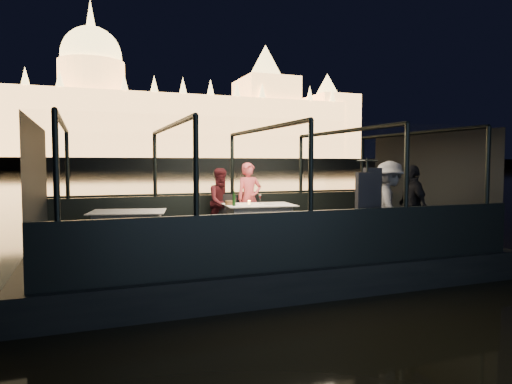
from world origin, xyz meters
name	(u,v)px	position (x,y,z in m)	size (l,w,h in m)	color
river_water	(104,175)	(0.00, 80.00, 0.00)	(500.00, 500.00, 0.00)	black
boat_hull	(263,271)	(0.00, 0.00, 0.00)	(8.60, 4.40, 1.00)	black
boat_deck	(263,247)	(0.00, 0.00, 0.48)	(8.00, 4.00, 0.04)	black
gunwale_port	(232,213)	(0.00, 2.00, 0.95)	(8.00, 0.08, 0.90)	black
gunwale_starboard	(310,240)	(0.00, -2.00, 0.95)	(8.00, 0.08, 0.90)	black
cabin_glass_port	(232,165)	(0.00, 2.00, 2.10)	(8.00, 0.02, 1.40)	#99B2B2
cabin_glass_starboard	(311,165)	(0.00, -2.00, 2.10)	(8.00, 0.02, 1.40)	#99B2B2
cabin_roof_glass	(263,129)	(0.00, 0.00, 2.80)	(8.00, 4.00, 0.02)	#99B2B2
end_wall_fore	(37,193)	(-4.00, 0.00, 1.65)	(0.02, 4.00, 2.30)	black
end_wall_aft	(427,185)	(4.00, 0.00, 1.65)	(0.02, 4.00, 2.30)	black
canopy_ribs	(263,188)	(0.00, 0.00, 1.65)	(8.00, 4.00, 2.30)	black
embankment	(92,166)	(0.00, 210.00, 1.00)	(400.00, 140.00, 6.00)	#423D33
parliament_building	(92,92)	(0.00, 175.00, 29.00)	(220.00, 32.00, 60.00)	#F2D18C
dining_table_central	(259,222)	(0.18, 0.71, 0.89)	(1.45, 1.05, 0.77)	white
dining_table_aft	(128,229)	(-2.51, 0.60, 0.89)	(1.38, 1.00, 0.73)	white
chair_port_left	(229,217)	(-0.27, 1.36, 0.95)	(0.43, 0.43, 0.93)	black
chair_port_right	(251,215)	(0.27, 1.47, 0.95)	(0.40, 0.40, 0.85)	black
coat_stand	(367,207)	(1.19, -1.75, 1.40)	(0.48, 0.38, 1.73)	black
person_woman_coral	(249,202)	(0.26, 1.53, 1.25)	(0.59, 0.40, 1.65)	#D94F55
person_man_maroon	(222,203)	(-0.38, 1.57, 1.25)	(0.73, 0.57, 1.53)	#421217
passenger_stripe	(389,206)	(2.00, -1.29, 1.35)	(1.09, 0.61, 1.68)	silver
passenger_dark	(412,204)	(2.71, -1.05, 1.35)	(0.95, 0.40, 1.61)	black
wine_bottle	(234,199)	(-0.42, 0.57, 1.42)	(0.07, 0.07, 0.31)	black
bread_basket	(230,203)	(-0.42, 0.86, 1.31)	(0.21, 0.21, 0.08)	brown
amber_candle	(249,202)	(0.01, 0.84, 1.31)	(0.05, 0.05, 0.08)	#F2AD3C
plate_near	(270,204)	(0.41, 0.67, 1.27)	(0.25, 0.25, 0.02)	silver
plate_far	(235,204)	(-0.29, 0.90, 1.27)	(0.26, 0.26, 0.02)	white
wine_glass_white	(234,201)	(-0.38, 0.68, 1.36)	(0.06, 0.06, 0.18)	silver
wine_glass_red	(260,199)	(0.29, 0.92, 1.36)	(0.06, 0.06, 0.19)	silver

